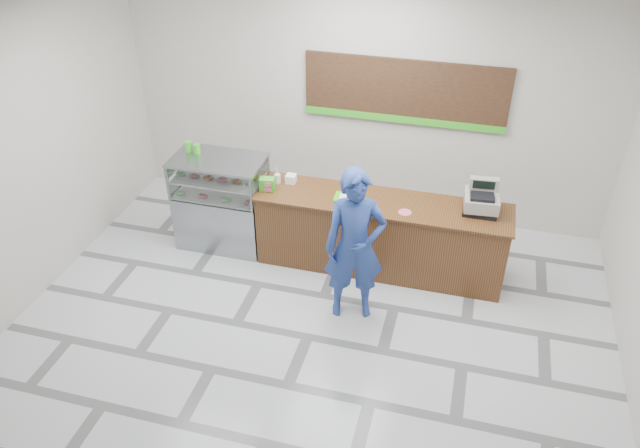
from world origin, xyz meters
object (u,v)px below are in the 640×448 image
(display_case, at_px, (221,201))
(cash_register, at_px, (481,200))
(sales_counter, at_px, (380,235))
(customer, at_px, (355,246))
(serving_tray, at_px, (348,197))

(display_case, xyz_separation_m, cash_register, (3.42, 0.12, 0.50))
(cash_register, bearing_deg, display_case, 177.11)
(sales_counter, distance_m, cash_register, 1.37)
(customer, bearing_deg, sales_counter, 65.41)
(cash_register, height_order, customer, customer)
(display_case, distance_m, customer, 2.30)
(serving_tray, relative_size, customer, 0.18)
(display_case, distance_m, serving_tray, 1.81)
(display_case, height_order, serving_tray, display_case)
(display_case, relative_size, customer, 0.68)
(cash_register, distance_m, customer, 1.73)
(sales_counter, bearing_deg, customer, -98.70)
(customer, bearing_deg, serving_tray, 92.04)
(display_case, relative_size, serving_tray, 3.85)
(serving_tray, distance_m, customer, 0.97)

